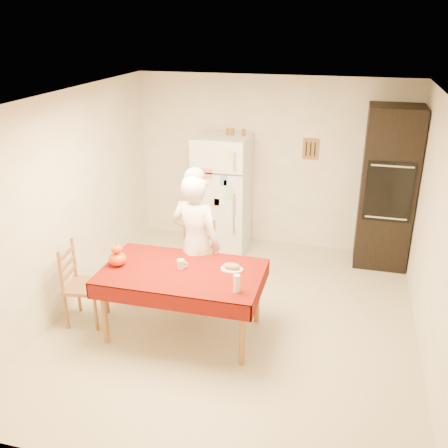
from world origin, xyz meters
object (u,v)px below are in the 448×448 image
(refrigerator, at_px, (222,193))
(oven_cabinet, at_px, (387,188))
(dining_table, at_px, (182,276))
(chair_far, at_px, (199,256))
(coffee_mug, at_px, (181,264))
(seated_woman, at_px, (196,244))
(chair_left, at_px, (79,281))
(wine_glass, at_px, (237,283))
(pumpkin_lower, at_px, (117,259))
(bread_plate, at_px, (232,269))

(refrigerator, relative_size, oven_cabinet, 0.77)
(dining_table, height_order, chair_far, chair_far)
(oven_cabinet, relative_size, coffee_mug, 22.00)
(refrigerator, bearing_deg, seated_woman, -85.19)
(chair_left, xyz_separation_m, wine_glass, (1.85, -0.20, 0.34))
(chair_far, xyz_separation_m, chair_left, (-1.11, -0.93, 0.00))
(refrigerator, distance_m, pumpkin_lower, 2.38)
(chair_far, distance_m, coffee_mug, 0.87)
(seated_woman, bearing_deg, chair_far, -63.39)
(dining_table, height_order, chair_left, chair_left)
(refrigerator, xyz_separation_m, seated_woman, (0.15, -1.76, -0.01))
(dining_table, bearing_deg, refrigerator, 93.79)
(seated_woman, bearing_deg, chair_left, 39.03)
(refrigerator, bearing_deg, dining_table, -86.21)
(oven_cabinet, distance_m, chair_left, 4.13)
(dining_table, height_order, seated_woman, seated_woman)
(oven_cabinet, bearing_deg, pumpkin_lower, -140.27)
(dining_table, bearing_deg, seated_woman, 90.23)
(oven_cabinet, distance_m, pumpkin_lower, 3.70)
(coffee_mug, distance_m, bread_plate, 0.54)
(seated_woman, xyz_separation_m, bread_plate, (0.51, -0.37, -0.07))
(chair_far, relative_size, wine_glass, 5.40)
(chair_far, bearing_deg, dining_table, -93.84)
(coffee_mug, bearing_deg, chair_far, 94.06)
(chair_left, xyz_separation_m, bread_plate, (1.70, 0.21, 0.26))
(dining_table, relative_size, bread_plate, 7.08)
(pumpkin_lower, bearing_deg, seated_woman, 38.19)
(refrigerator, xyz_separation_m, pumpkin_lower, (-0.56, -2.31, -0.02))
(seated_woman, distance_m, wine_glass, 1.02)
(pumpkin_lower, bearing_deg, bread_plate, 8.90)
(pumpkin_lower, bearing_deg, chair_left, -177.45)
(oven_cabinet, relative_size, pumpkin_lower, 11.31)
(coffee_mug, bearing_deg, refrigerator, 93.14)
(oven_cabinet, distance_m, bread_plate, 2.73)
(chair_far, distance_m, wine_glass, 1.39)
(oven_cabinet, bearing_deg, bread_plate, -126.83)
(coffee_mug, height_order, wine_glass, wine_glass)
(dining_table, bearing_deg, chair_left, -176.42)
(chair_far, bearing_deg, chair_left, -149.61)
(bread_plate, bearing_deg, chair_left, -172.90)
(dining_table, relative_size, pumpkin_lower, 8.74)
(chair_far, xyz_separation_m, bread_plate, (0.59, -0.72, 0.26))
(refrigerator, relative_size, chair_far, 1.79)
(bread_plate, bearing_deg, pumpkin_lower, -171.10)
(bread_plate, bearing_deg, chair_far, 129.43)
(chair_far, xyz_separation_m, pumpkin_lower, (-0.62, -0.91, 0.33))
(dining_table, distance_m, chair_far, 0.88)
(chair_left, distance_m, seated_woman, 1.37)
(refrigerator, relative_size, coffee_mug, 17.00)
(chair_left, bearing_deg, dining_table, -94.17)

